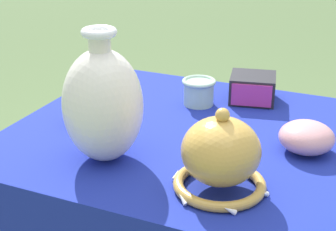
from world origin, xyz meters
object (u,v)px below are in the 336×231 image
(vase_tall_bulbous, at_px, (103,104))
(cup_wide_celadon, at_px, (199,91))
(vase_dome_bell, at_px, (221,157))
(bowl_shallow_rose, at_px, (307,137))
(mosaic_tile_box, at_px, (252,88))
(jar_round_charcoal, at_px, (93,103))

(vase_tall_bulbous, relative_size, cup_wide_celadon, 3.11)
(vase_dome_bell, xyz_separation_m, cup_wide_celadon, (-0.20, 0.42, -0.03))
(bowl_shallow_rose, bearing_deg, vase_tall_bulbous, -152.24)
(mosaic_tile_box, height_order, cup_wide_celadon, mosaic_tile_box)
(mosaic_tile_box, distance_m, cup_wide_celadon, 0.16)
(vase_dome_bell, relative_size, jar_round_charcoal, 1.64)
(jar_round_charcoal, bearing_deg, cup_wide_celadon, 47.85)
(vase_tall_bulbous, bearing_deg, bowl_shallow_rose, 27.76)
(bowl_shallow_rose, distance_m, cup_wide_celadon, 0.38)
(mosaic_tile_box, bearing_deg, bowl_shallow_rose, -65.25)
(bowl_shallow_rose, bearing_deg, mosaic_tile_box, 126.98)
(vase_tall_bulbous, distance_m, cup_wide_celadon, 0.42)
(vase_tall_bulbous, xyz_separation_m, cup_wide_celadon, (0.08, 0.40, -0.09))
(bowl_shallow_rose, relative_size, cup_wide_celadon, 1.33)
(jar_round_charcoal, height_order, cup_wide_celadon, jar_round_charcoal)
(vase_tall_bulbous, relative_size, bowl_shallow_rose, 2.34)
(vase_dome_bell, bearing_deg, mosaic_tile_box, 97.75)
(mosaic_tile_box, bearing_deg, cup_wide_celadon, -157.78)
(vase_dome_bell, xyz_separation_m, jar_round_charcoal, (-0.42, 0.19, -0.02))
(cup_wide_celadon, bearing_deg, vase_dome_bell, -64.15)
(vase_dome_bell, relative_size, bowl_shallow_rose, 1.57)
(mosaic_tile_box, bearing_deg, vase_tall_bulbous, -125.91)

